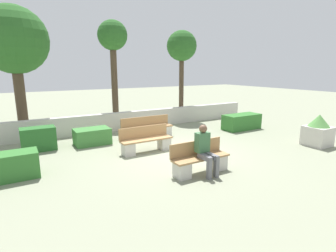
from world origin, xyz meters
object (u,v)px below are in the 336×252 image
Objects in this scene: bench_front at (200,161)px; tree_leftmost at (14,41)px; bench_left_side at (146,142)px; planter_corner_left at (318,131)px; tree_center_right at (182,48)px; tree_center_left at (113,41)px; bench_right_side at (147,129)px; person_seated_man at (205,147)px.

bench_front is 9.36m from tree_leftmost.
planter_corner_left reaches higher than bench_left_side.
tree_center_left is at bearing 169.44° from tree_center_right.
tree_leftmost is at bearing 179.72° from tree_center_left.
bench_right_side is at bearing -141.37° from tree_center_right.
tree_center_left reaches higher than tree_center_right.
tree_leftmost is (-9.33, 7.82, 3.38)m from planter_corner_left.
tree_center_left reaches higher than person_seated_man.
tree_center_right is at bearing -10.56° from tree_center_left.
bench_front is 0.35× the size of tree_center_right.
person_seated_man is (-0.39, -4.27, 0.40)m from bench_right_side.
bench_front is 8.58m from tree_center_left.
tree_leftmost reaches higher than tree_center_left.
bench_right_side is 5.80m from tree_center_right.
bench_right_side is at bearing 84.02° from bench_front.
planter_corner_left reaches higher than bench_front.
tree_center_left is 1.06× the size of tree_center_right.
bench_front and bench_right_side have the same top height.
tree_center_right is (4.00, 6.98, 3.60)m from bench_front.
planter_corner_left is at bearing -78.99° from tree_center_right.
bench_front is at bearing -92.51° from tree_center_left.
bench_left_side is 0.35× the size of tree_center_left.
bench_left_side is at bearing -56.18° from tree_leftmost.
bench_right_side is 1.61× the size of person_seated_man.
tree_leftmost is at bearing 134.06° from bench_left_side.
tree_leftmost is at bearing 174.94° from tree_center_right.
bench_right_side is (0.88, 1.68, 0.01)m from bench_left_side.
bench_right_side is at bearing 139.24° from planter_corner_left.
tree_center_left reaches higher than bench_front.
bench_left_side is 6.38m from planter_corner_left.
tree_center_right is at bearing 55.79° from bench_left_side.
planter_corner_left is at bearing -39.97° from tree_leftmost.
person_seated_man reaches higher than planter_corner_left.
bench_front is 5.39m from planter_corner_left.
planter_corner_left is at bearing 0.00° from person_seated_man.
bench_front is 0.32× the size of tree_leftmost.
tree_leftmost is 1.04× the size of tree_center_left.
bench_front is 1.45× the size of planter_corner_left.
tree_leftmost is at bearing 140.03° from planter_corner_left.
bench_front is at bearing 109.08° from person_seated_man.
tree_leftmost is (-3.95, 7.69, 3.60)m from bench_front.
planter_corner_left is 0.23× the size of tree_center_left.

